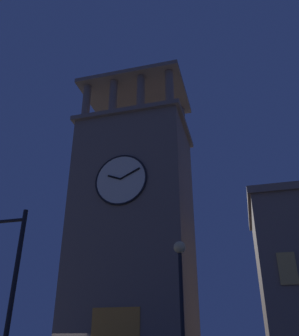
% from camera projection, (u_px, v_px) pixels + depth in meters
% --- Properties ---
extents(clocktower, '(9.35, 7.45, 26.40)m').
position_uv_depth(clocktower, '(134.00, 229.00, 28.54)').
color(clocktower, '#75665B').
rests_on(clocktower, ground_plane).
extents(street_lamp, '(0.44, 0.44, 5.32)m').
position_uv_depth(street_lamp, '(181.00, 287.00, 12.49)').
color(street_lamp, black).
rests_on(street_lamp, ground_plane).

